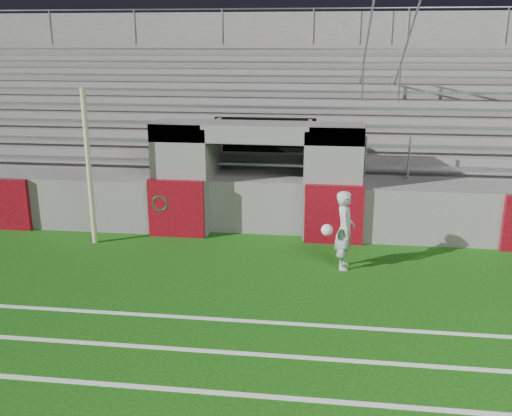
# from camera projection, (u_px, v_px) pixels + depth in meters

# --- Properties ---
(ground) EXTENTS (90.00, 90.00, 0.00)m
(ground) POSITION_uv_depth(u_px,v_px,m) (232.00, 294.00, 10.27)
(ground) COLOR #14490C
(ground) RESTS_ON ground
(field_post) EXTENTS (0.11, 0.11, 3.45)m
(field_post) POSITION_uv_depth(u_px,v_px,m) (89.00, 168.00, 12.41)
(field_post) COLOR beige
(field_post) RESTS_ON ground
(stadium_structure) EXTENTS (26.00, 8.48, 5.42)m
(stadium_structure) POSITION_uv_depth(u_px,v_px,m) (275.00, 139.00, 17.43)
(stadium_structure) COLOR slate
(stadium_structure) RESTS_ON ground
(goalkeeper_with_ball) EXTENTS (0.66, 0.70, 1.59)m
(goalkeeper_with_ball) POSITION_uv_depth(u_px,v_px,m) (344.00, 230.00, 11.24)
(goalkeeper_with_ball) COLOR #B4B9BE
(goalkeeper_with_ball) RESTS_ON ground
(hose_coil) EXTENTS (0.55, 0.14, 0.56)m
(hose_coil) POSITION_uv_depth(u_px,v_px,m) (161.00, 205.00, 13.12)
(hose_coil) COLOR #0D4310
(hose_coil) RESTS_ON ground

